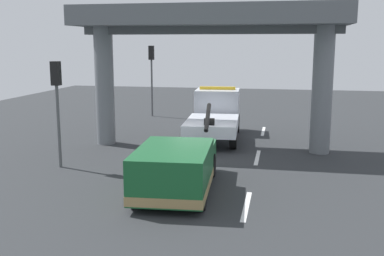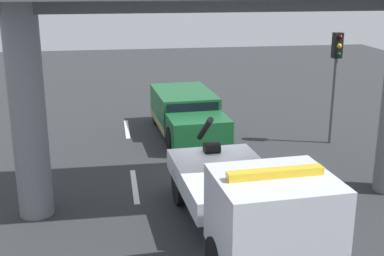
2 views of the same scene
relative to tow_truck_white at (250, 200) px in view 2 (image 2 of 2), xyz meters
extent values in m
cube|color=#2D3033|center=(-4.05, -0.05, -1.25)|extent=(60.00, 40.00, 0.10)
cube|color=silver|center=(-10.05, -2.39, -1.20)|extent=(2.60, 0.16, 0.01)
cube|color=silver|center=(-4.05, -2.39, -1.20)|extent=(2.60, 0.16, 0.01)
cube|color=silver|center=(-1.93, -0.12, -0.28)|extent=(3.98, 2.64, 0.55)
cube|color=silver|center=(1.40, 0.09, 0.27)|extent=(2.19, 2.43, 1.65)
cube|color=black|center=(2.01, 0.12, 0.64)|extent=(0.20, 2.21, 0.66)
cube|color=maroon|center=(-2.00, 1.08, -0.36)|extent=(3.64, 0.25, 0.20)
cylinder|color=black|center=(-4.11, -0.26, 0.46)|extent=(1.42, 0.27, 1.07)
cylinder|color=black|center=(-3.31, -0.21, 0.12)|extent=(0.39, 0.47, 0.36)
cube|color=yellow|center=(1.40, 0.09, 1.18)|extent=(0.36, 1.93, 0.16)
cylinder|color=black|center=(1.13, 1.11, -0.70)|extent=(1.02, 0.38, 1.00)
cylinder|color=black|center=(-2.76, 0.87, -0.70)|extent=(1.02, 0.38, 1.00)
cylinder|color=black|center=(-2.63, -1.21, -0.70)|extent=(1.02, 0.38, 1.00)
cube|color=#195B2D|center=(-9.72, -0.09, -0.30)|extent=(3.59, 2.41, 1.35)
cube|color=#195B2D|center=(-7.13, 0.07, -0.50)|extent=(1.86, 2.22, 0.95)
cube|color=black|center=(-7.97, 0.02, 0.00)|extent=(0.18, 1.94, 0.59)
cube|color=#9E8451|center=(-9.72, -0.09, -0.79)|extent=(3.61, 2.43, 0.28)
cylinder|color=black|center=(-7.34, 1.02, -0.78)|extent=(0.86, 0.33, 0.84)
cylinder|color=black|center=(-7.22, -0.90, -0.78)|extent=(0.86, 0.33, 0.84)
cylinder|color=black|center=(-10.72, 0.81, -0.78)|extent=(0.86, 0.33, 0.84)
cylinder|color=black|center=(-10.60, -1.11, -0.78)|extent=(0.86, 0.33, 0.84)
cylinder|color=slate|center=(-2.61, -5.01, 1.55)|extent=(0.88, 0.88, 5.50)
cube|color=#4A4E52|center=(-2.61, -0.05, 4.12)|extent=(0.50, 11.53, 0.36)
cylinder|color=#515456|center=(-7.05, 5.06, 0.39)|extent=(0.12, 0.12, 3.19)
cube|color=black|center=(-7.05, 5.06, 2.43)|extent=(0.28, 0.32, 0.90)
sphere|color=#360605|center=(-6.89, 5.06, 2.73)|extent=(0.18, 0.18, 0.18)
sphere|color=gold|center=(-6.89, 5.06, 2.43)|extent=(0.18, 0.18, 0.18)
sphere|color=black|center=(-6.89, 5.06, 2.13)|extent=(0.18, 0.18, 0.18)
camera|label=1|loc=(-23.11, -3.29, 3.54)|focal=43.06mm
camera|label=2|loc=(10.19, -2.94, 4.79)|focal=48.02mm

